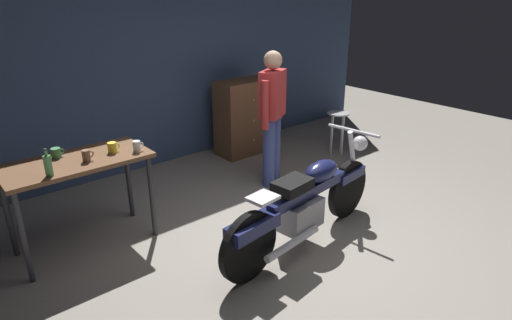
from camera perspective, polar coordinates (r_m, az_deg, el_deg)
The scene contains 12 objects.
ground_plane at distance 4.54m, azimuth 5.92°, elevation -10.13°, with size 12.00×12.00×0.00m, color gray.
back_wall at distance 6.17m, azimuth -12.99°, elevation 13.44°, with size 8.00×0.12×3.10m, color #384C70.
workbench at distance 4.40m, azimuth -22.04°, elevation -1.32°, with size 1.30×0.64×0.90m.
motorcycle at distance 4.28m, azimuth 6.47°, elevation -5.40°, with size 2.18×0.65×1.00m.
person_standing at distance 5.42m, azimuth 2.10°, elevation 6.09°, with size 0.52×0.37×1.67m.
shop_stool at distance 6.62m, azimuth 10.48°, elevation 4.84°, with size 0.32×0.32×0.64m.
wooden_dresser at distance 6.57m, azimuth -1.62°, elevation 5.52°, with size 0.80×0.47×1.10m.
mug_white_ceramic at distance 4.36m, azimuth -15.07°, elevation 1.73°, with size 0.11×0.07×0.11m.
mug_yellow_tall at distance 4.41m, azimuth -18.00°, elevation 1.55°, with size 0.12×0.08×0.10m.
mug_green_speckled at distance 4.46m, azimuth -24.33°, elevation 0.84°, with size 0.12×0.09×0.09m.
mug_brown_stoneware at distance 4.26m, azimuth -20.99°, elevation 0.53°, with size 0.11×0.07×0.11m.
bottle at distance 4.05m, azimuth -25.20°, elevation -0.60°, with size 0.06×0.06×0.24m.
Camera 1 is at (-2.83, -2.62, 2.40)m, focal length 31.07 mm.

